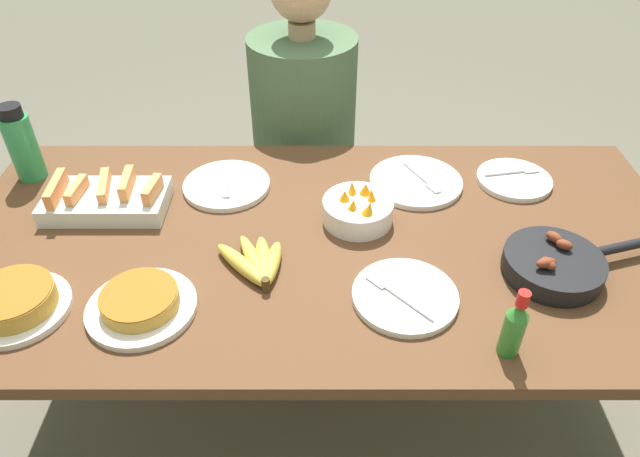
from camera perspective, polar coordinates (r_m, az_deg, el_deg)
The scene contains 15 objects.
ground_plane at distance 2.01m, azimuth 0.00°, elevation -17.67°, with size 14.00×14.00×0.00m, color #666051.
dining_table at distance 1.51m, azimuth 0.00°, elevation -3.55°, with size 1.87×0.91×0.75m.
banana_bunch at distance 1.36m, azimuth -6.32°, elevation -3.46°, with size 0.18×0.20×0.04m.
melon_tray at distance 1.63m, azimuth -20.60°, elevation 2.80°, with size 0.32×0.17×0.09m.
skillet at distance 1.44m, azimuth 22.43°, elevation -3.38°, with size 0.37×0.23×0.08m.
frittata_plate_center at distance 1.31m, azimuth -17.51°, elevation -7.11°, with size 0.24×0.24×0.05m.
frittata_plate_side at distance 1.41m, azimuth -28.17°, elevation -6.47°, with size 0.23×0.23×0.06m.
empty_plate_near_front at distance 1.30m, azimuth 8.46°, elevation -6.71°, with size 0.24×0.24×0.02m.
empty_plate_far_left at distance 1.66m, azimuth 9.58°, elevation 4.62°, with size 0.26×0.26×0.02m.
empty_plate_far_right at distance 1.64m, azimuth -9.29°, elevation 4.31°, with size 0.24×0.24×0.02m.
empty_plate_mid_edge at distance 1.74m, azimuth 18.86°, elevation 4.62°, with size 0.21×0.21×0.02m.
fruit_bowl_mango at distance 1.49m, azimuth 3.82°, elevation 1.91°, with size 0.18×0.18×0.10m.
water_bottle at distance 1.82m, azimuth -27.58°, elevation 7.50°, with size 0.08×0.08×0.23m.
hot_sauce_bottle at distance 1.20m, azimuth 18.82°, elevation -9.33°, with size 0.04×0.04×0.17m.
person_figure at distance 2.14m, azimuth -1.50°, elevation 5.92°, with size 0.40×0.40×1.26m.
Camera 1 is at (0.00, -1.11, 1.68)m, focal length 32.00 mm.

